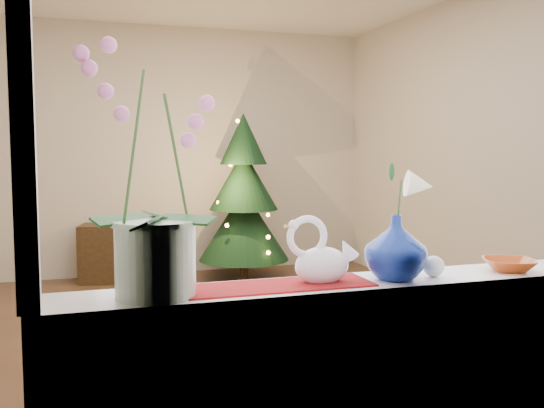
% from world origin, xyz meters
% --- Properties ---
extents(ground, '(5.00, 5.00, 0.00)m').
position_xyz_m(ground, '(0.00, 0.00, 0.00)').
color(ground, '#3A2417').
rests_on(ground, ground).
extents(wall_back, '(4.50, 0.10, 2.70)m').
position_xyz_m(wall_back, '(0.00, 2.50, 1.35)').
color(wall_back, beige).
rests_on(wall_back, ground).
extents(wall_front, '(4.50, 0.10, 2.70)m').
position_xyz_m(wall_front, '(0.00, -2.50, 1.35)').
color(wall_front, beige).
rests_on(wall_front, ground).
extents(wall_right, '(0.10, 5.00, 2.70)m').
position_xyz_m(wall_right, '(2.25, 0.00, 1.35)').
color(wall_right, beige).
rests_on(wall_right, ground).
extents(windowsill, '(2.20, 0.26, 0.04)m').
position_xyz_m(windowsill, '(0.00, -2.37, 0.90)').
color(windowsill, white).
rests_on(windowsill, window_apron).
extents(window_frame, '(2.22, 0.06, 1.60)m').
position_xyz_m(window_frame, '(0.00, -2.47, 1.70)').
color(window_frame, white).
rests_on(window_frame, windowsill).
extents(runner, '(0.70, 0.20, 0.01)m').
position_xyz_m(runner, '(-0.38, -2.37, 0.92)').
color(runner, maroon).
rests_on(runner, windowsill).
extents(orchid_pot, '(0.33, 0.33, 0.76)m').
position_xyz_m(orchid_pot, '(-0.73, -2.38, 1.30)').
color(orchid_pot, white).
rests_on(orchid_pot, windowsill).
extents(swan, '(0.27, 0.18, 0.21)m').
position_xyz_m(swan, '(-0.19, -2.37, 1.03)').
color(swan, white).
rests_on(swan, windowsill).
extents(blue_vase, '(0.28, 0.28, 0.25)m').
position_xyz_m(blue_vase, '(0.08, -2.39, 1.05)').
color(blue_vase, navy).
rests_on(blue_vase, windowsill).
extents(lily, '(0.14, 0.08, 0.19)m').
position_xyz_m(lily, '(0.08, -2.39, 1.27)').
color(lily, white).
rests_on(lily, blue_vase).
extents(paperweight, '(0.09, 0.09, 0.07)m').
position_xyz_m(paperweight, '(0.22, -2.40, 0.96)').
color(paperweight, silver).
rests_on(paperweight, windowsill).
extents(amber_dish, '(0.20, 0.20, 0.04)m').
position_xyz_m(amber_dish, '(0.54, -2.39, 0.94)').
color(amber_dish, '#9F3D12').
rests_on(amber_dish, windowsill).
extents(xmas_tree, '(0.97, 0.97, 1.75)m').
position_xyz_m(xmas_tree, '(0.72, 1.95, 0.87)').
color(xmas_tree, black).
rests_on(xmas_tree, ground).
extents(side_table, '(0.87, 0.57, 0.60)m').
position_xyz_m(side_table, '(-0.54, 2.19, 0.30)').
color(side_table, black).
rests_on(side_table, ground).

